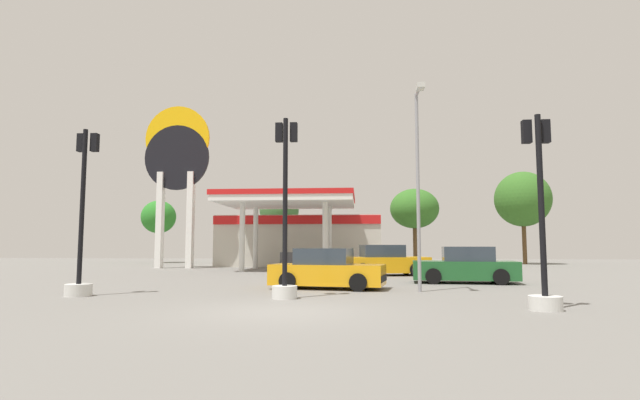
# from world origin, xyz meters

# --- Properties ---
(ground_plane) EXTENTS (90.00, 90.00, 0.00)m
(ground_plane) POSITION_xyz_m (0.00, 0.00, 0.00)
(ground_plane) COLOR slate
(ground_plane) RESTS_ON ground
(gas_station) EXTENTS (11.76, 12.45, 4.69)m
(gas_station) POSITION_xyz_m (-2.58, 24.07, 2.17)
(gas_station) COLOR beige
(gas_station) RESTS_ON ground
(station_pole_sign) EXTENTS (4.47, 0.56, 11.09)m
(station_pole_sign) POSITION_xyz_m (-10.59, 20.60, 6.98)
(station_pole_sign) COLOR white
(station_pole_sign) RESTS_ON ground
(car_0) EXTENTS (4.27, 2.19, 1.48)m
(car_0) POSITION_xyz_m (6.14, 9.06, 0.67)
(car_0) COLOR black
(car_0) RESTS_ON ground
(car_1) EXTENTS (4.18, 2.30, 1.42)m
(car_1) POSITION_xyz_m (0.72, 6.01, 0.64)
(car_1) COLOR black
(car_1) RESTS_ON ground
(car_2) EXTENTS (4.60, 2.63, 1.55)m
(car_2) POSITION_xyz_m (3.12, 13.82, 0.70)
(car_2) COLOR black
(car_2) RESTS_ON ground
(traffic_signal_0) EXTENTS (0.72, 0.72, 5.28)m
(traffic_signal_0) POSITION_xyz_m (-0.27, 2.70, 1.79)
(traffic_signal_0) COLOR silver
(traffic_signal_0) RESTS_ON ground
(traffic_signal_1) EXTENTS (0.78, 0.78, 5.12)m
(traffic_signal_1) POSITION_xyz_m (-6.58, 2.89, 1.60)
(traffic_signal_1) COLOR silver
(traffic_signal_1) RESTS_ON ground
(traffic_signal_2) EXTENTS (0.76, 0.76, 4.70)m
(traffic_signal_2) POSITION_xyz_m (6.24, 0.71, 1.55)
(traffic_signal_2) COLOR silver
(traffic_signal_2) RESTS_ON ground
(tree_0) EXTENTS (3.00, 3.00, 5.48)m
(tree_0) POSITION_xyz_m (-15.90, 30.28, 4.01)
(tree_0) COLOR brown
(tree_0) RESTS_ON ground
(tree_1) EXTENTS (3.49, 3.49, 6.55)m
(tree_1) POSITION_xyz_m (-5.28, 31.19, 4.67)
(tree_1) COLOR brown
(tree_1) RESTS_ON ground
(tree_2) EXTENTS (4.03, 4.03, 6.23)m
(tree_2) POSITION_xyz_m (6.39, 29.53, 4.56)
(tree_2) COLOR brown
(tree_2) RESTS_ON ground
(tree_3) EXTENTS (4.48, 4.48, 7.57)m
(tree_3) POSITION_xyz_m (15.20, 29.63, 5.30)
(tree_3) COLOR brown
(tree_3) RESTS_ON ground
(corner_streetlamp) EXTENTS (0.24, 1.48, 6.70)m
(corner_streetlamp) POSITION_xyz_m (3.85, 4.90, 4.05)
(corner_streetlamp) COLOR gray
(corner_streetlamp) RESTS_ON ground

